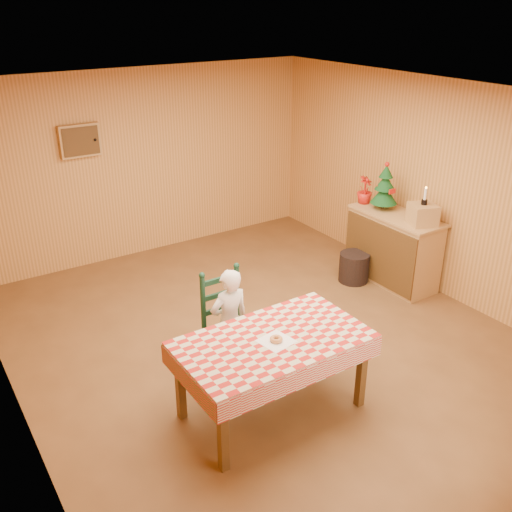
{
  "coord_description": "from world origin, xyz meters",
  "views": [
    {
      "loc": [
        -2.98,
        -4.35,
        3.44
      ],
      "look_at": [
        0.0,
        0.2,
        0.95
      ],
      "focal_mm": 40.0,
      "sensor_mm": 36.0,
      "label": 1
    }
  ],
  "objects": [
    {
      "name": "crate",
      "position": [
        2.2,
        -0.08,
        1.06
      ],
      "size": [
        0.39,
        0.39,
        0.25
      ],
      "primitive_type": "cube",
      "rotation": [
        0.0,
        0.0,
        -0.39
      ],
      "color": "tan",
      "rests_on": "shelf_unit"
    },
    {
      "name": "shelf_unit",
      "position": [
        2.19,
        0.32,
        0.47
      ],
      "size": [
        0.54,
        1.24,
        0.93
      ],
      "color": "tan",
      "rests_on": "ground"
    },
    {
      "name": "napkin",
      "position": [
        -0.59,
        -1.02,
        0.77
      ],
      "size": [
        0.3,
        0.3,
        0.0
      ],
      "primitive_type": "cube",
      "rotation": [
        0.0,
        0.0,
        0.17
      ],
      "color": "white",
      "rests_on": "dining_table"
    },
    {
      "name": "ladder_chair",
      "position": [
        -0.59,
        -0.18,
        0.5
      ],
      "size": [
        0.44,
        0.4,
        1.08
      ],
      "color": "#10311F",
      "rests_on": "ground"
    },
    {
      "name": "cabin_walls",
      "position": [
        -0.0,
        0.53,
        1.83
      ],
      "size": [
        5.1,
        6.05,
        2.65
      ],
      "color": "#C98F48",
      "rests_on": "ground"
    },
    {
      "name": "storage_bin",
      "position": [
        1.78,
        0.58,
        0.19
      ],
      "size": [
        0.45,
        0.45,
        0.39
      ],
      "primitive_type": "cylinder",
      "rotation": [
        0.0,
        0.0,
        -0.16
      ],
      "color": "black",
      "rests_on": "ground"
    },
    {
      "name": "christmas_tree",
      "position": [
        2.2,
        0.57,
        1.21
      ],
      "size": [
        0.34,
        0.34,
        0.62
      ],
      "color": "#533516",
      "rests_on": "shelf_unit"
    },
    {
      "name": "dining_table",
      "position": [
        -0.59,
        -0.97,
        0.69
      ],
      "size": [
        1.66,
        0.96,
        0.77
      ],
      "color": "#533516",
      "rests_on": "ground"
    },
    {
      "name": "seated_child",
      "position": [
        -0.59,
        -0.24,
        0.56
      ],
      "size": [
        0.41,
        0.27,
        1.12
      ],
      "primitive_type": "imported",
      "rotation": [
        0.0,
        0.0,
        3.14
      ],
      "color": "silver",
      "rests_on": "ground"
    },
    {
      "name": "candle_set",
      "position": [
        2.2,
        -0.08,
        1.24
      ],
      "size": [
        0.07,
        0.07,
        0.22
      ],
      "color": "black",
      "rests_on": "crate"
    },
    {
      "name": "donut",
      "position": [
        -0.59,
        -1.02,
        0.79
      ],
      "size": [
        0.14,
        0.14,
        0.04
      ],
      "primitive_type": "torus",
      "rotation": [
        0.0,
        0.0,
        0.32
      ],
      "color": "#C48146",
      "rests_on": "napkin"
    },
    {
      "name": "ground",
      "position": [
        0.0,
        0.0,
        0.0
      ],
      "size": [
        6.0,
        6.0,
        0.0
      ],
      "primitive_type": "plane",
      "color": "brown",
      "rests_on": "ground"
    },
    {
      "name": "flower_arrangement",
      "position": [
        2.15,
        0.87,
        1.11
      ],
      "size": [
        0.26,
        0.26,
        0.36
      ],
      "primitive_type": "imported",
      "rotation": [
        0.0,
        0.0,
        0.36
      ],
      "color": "#B41910",
      "rests_on": "shelf_unit"
    }
  ]
}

